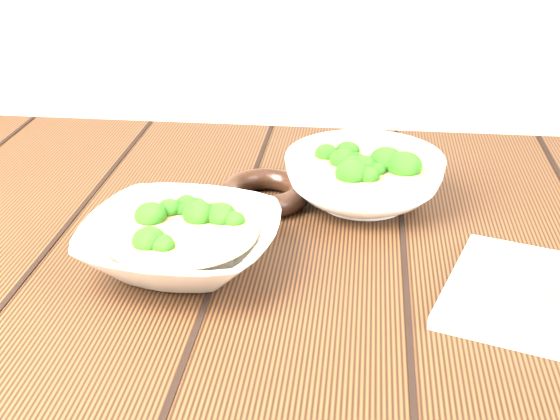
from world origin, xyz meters
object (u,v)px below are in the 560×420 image
table (249,327)px  trivet (265,193)px  soup_bowl_back (364,177)px  soup_bowl_front (181,242)px

table → trivet: trivet is taller
table → trivet: 0.17m
table → soup_bowl_back: size_ratio=5.33×
soup_bowl_front → trivet: 0.18m
soup_bowl_front → soup_bowl_back: (0.19, 0.19, 0.01)m
soup_bowl_back → trivet: bearing=-172.3°
table → soup_bowl_back: (0.13, 0.12, 0.15)m
soup_bowl_back → trivet: soup_bowl_back is taller
table → soup_bowl_back: bearing=42.6°
soup_bowl_front → trivet: soup_bowl_front is taller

